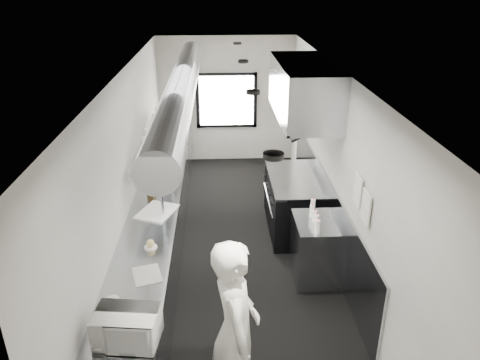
{
  "coord_description": "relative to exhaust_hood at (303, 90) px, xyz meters",
  "views": [
    {
      "loc": [
        -0.21,
        -6.19,
        4.01
      ],
      "look_at": [
        0.09,
        -0.2,
        1.32
      ],
      "focal_mm": 34.73,
      "sensor_mm": 36.0,
      "label": 1
    }
  ],
  "objects": [
    {
      "name": "floor",
      "position": [
        -1.1,
        -0.7,
        -2.39
      ],
      "size": [
        3.0,
        8.0,
        0.01
      ],
      "primitive_type": "cube",
      "color": "black",
      "rests_on": "ground"
    },
    {
      "name": "ceiling",
      "position": [
        -1.1,
        -0.7,
        0.41
      ],
      "size": [
        3.0,
        8.0,
        0.01
      ],
      "primitive_type": "cube",
      "color": "silver",
      "rests_on": "wall_back"
    },
    {
      "name": "wall_back",
      "position": [
        -1.1,
        3.3,
        -0.99
      ],
      "size": [
        3.0,
        0.02,
        2.8
      ],
      "primitive_type": "cube",
      "color": "beige",
      "rests_on": "floor"
    },
    {
      "name": "wall_left",
      "position": [
        -2.6,
        -0.7,
        -0.99
      ],
      "size": [
        0.02,
        8.0,
        2.8
      ],
      "primitive_type": "cube",
      "color": "beige",
      "rests_on": "floor"
    },
    {
      "name": "wall_right",
      "position": [
        0.4,
        -0.7,
        -0.99
      ],
      "size": [
        0.02,
        8.0,
        2.8
      ],
      "primitive_type": "cube",
      "color": "beige",
      "rests_on": "floor"
    },
    {
      "name": "wall_cladding",
      "position": [
        0.38,
        -0.4,
        -1.84
      ],
      "size": [
        0.03,
        5.5,
        1.1
      ],
      "primitive_type": "cube",
      "color": "#9A9FA8",
      "rests_on": "wall_right"
    },
    {
      "name": "hvac_duct",
      "position": [
        -1.8,
        -0.3,
        0.16
      ],
      "size": [
        0.4,
        6.4,
        0.4
      ],
      "primitive_type": "cylinder",
      "rotation": [
        1.57,
        0.0,
        0.0
      ],
      "color": "gray",
      "rests_on": "ceiling"
    },
    {
      "name": "service_window",
      "position": [
        -1.1,
        3.26,
        -0.99
      ],
      "size": [
        1.36,
        0.05,
        1.25
      ],
      "color": "white",
      "rests_on": "wall_back"
    },
    {
      "name": "exhaust_hood",
      "position": [
        0.0,
        0.0,
        0.0
      ],
      "size": [
        0.81,
        2.2,
        0.88
      ],
      "color": "#9A9FA8",
      "rests_on": "ceiling"
    },
    {
      "name": "prep_counter",
      "position": [
        -2.25,
        -1.2,
        -1.94
      ],
      "size": [
        0.7,
        6.0,
        0.9
      ],
      "primitive_type": "cube",
      "color": "#9A9FA8",
      "rests_on": "floor"
    },
    {
      "name": "pass_shelf",
      "position": [
        -2.29,
        0.3,
        -0.86
      ],
      "size": [
        0.45,
        3.0,
        0.68
      ],
      "color": "#9A9FA8",
      "rests_on": "prep_counter"
    },
    {
      "name": "range",
      "position": [
        -0.06,
        0.0,
        -1.92
      ],
      "size": [
        0.88,
        1.6,
        0.94
      ],
      "color": "black",
      "rests_on": "floor"
    },
    {
      "name": "bottle_station",
      "position": [
        0.05,
        -1.4,
        -1.94
      ],
      "size": [
        0.65,
        0.8,
        0.9
      ],
      "primitive_type": "cube",
      "color": "#9A9FA8",
      "rests_on": "floor"
    },
    {
      "name": "far_work_table",
      "position": [
        -2.25,
        2.5,
        -1.94
      ],
      "size": [
        0.7,
        1.2,
        0.9
      ],
      "primitive_type": "cube",
      "color": "#9A9FA8",
      "rests_on": "floor"
    },
    {
      "name": "notice_sheet_a",
      "position": [
        0.37,
        -1.9,
        -0.79
      ],
      "size": [
        0.02,
        0.28,
        0.38
      ],
      "primitive_type": "cube",
      "color": "silver",
      "rests_on": "wall_right"
    },
    {
      "name": "notice_sheet_b",
      "position": [
        0.37,
        -2.25,
        -0.84
      ],
      "size": [
        0.02,
        0.28,
        0.38
      ],
      "primitive_type": "cube",
      "color": "silver",
      "rests_on": "wall_right"
    },
    {
      "name": "line_cook",
      "position": [
        -1.18,
        -3.5,
        -1.44
      ],
      "size": [
        0.49,
        0.72,
        1.91
      ],
      "primitive_type": "imported",
      "rotation": [
        0.0,
        0.0,
        1.62
      ],
      "color": "silver",
      "rests_on": "floor"
    },
    {
      "name": "microwave",
      "position": [
        -2.17,
        -3.54,
        -1.33
      ],
      "size": [
        0.58,
        0.47,
        0.32
      ],
      "primitive_type": "imported",
      "rotation": [
        0.0,
        0.0,
        -0.12
      ],
      "color": "white",
      "rests_on": "prep_counter"
    },
    {
      "name": "deli_tub_a",
      "position": [
        -2.4,
        -3.07,
        -1.44
      ],
      "size": [
        0.17,
        0.17,
        0.11
      ],
      "primitive_type": "cylinder",
      "rotation": [
        0.0,
        0.0,
        0.2
      ],
      "color": "silver",
      "rests_on": "prep_counter"
    },
    {
      "name": "deli_tub_b",
      "position": [
        -2.36,
        -3.23,
        -1.44
      ],
      "size": [
        0.18,
        0.18,
        0.1
      ],
      "primitive_type": "cylinder",
      "rotation": [
        0.0,
        0.0,
        0.39
      ],
      "color": "silver",
      "rests_on": "prep_counter"
    },
    {
      "name": "newspaper",
      "position": [
        -2.13,
        -2.52,
        -1.49
      ],
      "size": [
        0.39,
        0.44,
        0.01
      ],
      "primitive_type": "cube",
      "rotation": [
        0.0,
        0.0,
        0.29
      ],
      "color": "silver",
      "rests_on": "prep_counter"
    },
    {
      "name": "small_plate",
      "position": [
        -2.16,
        -1.95,
        -1.48
      ],
      "size": [
        0.16,
        0.16,
        0.01
      ],
      "primitive_type": "cylinder",
      "rotation": [
        0.0,
        0.0,
        -0.0
      ],
      "color": "silver",
      "rests_on": "prep_counter"
    },
    {
      "name": "pastry",
      "position": [
        -2.16,
        -1.95,
        -1.43
      ],
      "size": [
        0.1,
        0.1,
        0.1
      ],
      "primitive_type": "sphere",
      "color": "#DFC175",
      "rests_on": "small_plate"
    },
    {
      "name": "cutting_board",
      "position": [
        -2.19,
        -1.01,
        -1.48
      ],
      "size": [
        0.63,
        0.71,
        0.02
      ],
      "primitive_type": "cube",
      "rotation": [
        0.0,
        0.0,
        -0.39
      ],
      "color": "white",
      "rests_on": "prep_counter"
    },
    {
      "name": "knife_block",
      "position": [
        -2.36,
        -0.29,
        -1.38
      ],
      "size": [
        0.12,
        0.21,
        0.22
      ],
      "primitive_type": "cube",
      "rotation": [
        0.0,
        0.0,
        -0.17
      ],
      "color": "brown",
      "rests_on": "prep_counter"
    },
    {
      "name": "plate_stack_a",
      "position": [
        -2.28,
        -0.54,
        -0.68
      ],
      "size": [
        0.32,
        0.32,
        0.28
      ],
      "primitive_type": "cylinder",
      "rotation": [
        0.0,
        0.0,
        -0.41
      ],
      "color": "silver",
      "rests_on": "pass_shelf"
    },
    {
      "name": "plate_stack_b",
      "position": [
        -2.31,
        -0.11,
        -0.68
      ],
      "size": [
        0.28,
        0.28,
        0.27
      ],
      "primitive_type": "cylinder",
      "rotation": [
        0.0,
        0.0,
        -0.38
      ],
      "color": "silver",
      "rests_on": "pass_shelf"
    },
    {
      "name": "plate_stack_c",
      "position": [
        -2.28,
        0.58,
        -0.67
      ],
      "size": [
        0.23,
        0.23,
        0.3
      ],
      "primitive_type": "cylinder",
      "rotation": [
        0.0,
        0.0,
        -0.08
      ],
      "color": "silver",
      "rests_on": "pass_shelf"
    },
    {
      "name": "plate_stack_d",
      "position": [
        -2.27,
        0.93,
        -0.66
      ],
      "size": [
        0.26,
        0.26,
        0.33
      ],
      "primitive_type": "cylinder",
      "rotation": [
        0.0,
        0.0,
        0.26
      ],
      "color": "silver",
      "rests_on": "pass_shelf"
    },
    {
      "name": "squeeze_bottle_a",
      "position": [
        -0.04,
        -1.7,
        -1.4
      ],
      "size": [
        0.08,
        0.08,
        0.19
      ],
      "primitive_type": "cylinder",
      "rotation": [
        0.0,
        0.0,
        -0.28
      ],
      "color": "white",
      "rests_on": "bottle_station"
    },
    {
      "name": "squeeze_bottle_b",
      "position": [
        -0.01,
        -1.5,
        -1.41
      ],
      "size": [
        0.06,
        0.06,
        0.16
      ],
      "primitive_type": "cylinder",
      "rotation": [
        0.0,
        0.0,
        0.03
      ],
      "color": "white",
      "rests_on": "bottle_station"
    },
    {
      "name": "squeeze_bottle_c",
      "position": [
        -0.02,
        -1.4,
        -1.4
      ],
      "size": [
        0.06,
        0.06,
        0.17
      ],
      "primitive_type": "cylinder",
      "rotation": [
        0.0,
        0.0,
        -0.07
      ],
      "color": "white",
      "rests_on": "bottle_station"
    },
    {
      "name": "squeeze_bottle_d",
      "position": [
        -0.02,
        -1.26,
        -1.4
      ],
      "size": [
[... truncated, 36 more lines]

